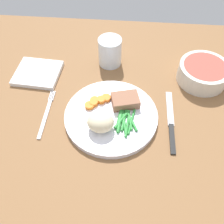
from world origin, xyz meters
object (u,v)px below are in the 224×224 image
fork (47,114)px  water_glass (111,53)px  meat_portion (126,101)px  knife (172,122)px  napkin (39,73)px  salad_bowl (204,72)px  dinner_plate (112,116)px

fork → water_glass: bearing=55.8°
meat_portion → knife: 13.73cm
fork → napkin: 16.42cm
salad_bowl → meat_portion: bearing=-150.6°
fork → salad_bowl: 47.56cm
dinner_plate → water_glass: bearing=95.8°
napkin → dinner_plate: bearing=-31.3°
dinner_plate → fork: bearing=-179.2°
knife → fork: bearing=175.6°
dinner_plate → salad_bowl: 31.36cm
dinner_plate → fork: (-17.94, -0.26, -0.60)cm
meat_portion → water_glass: (-5.68, 18.41, 0.93)cm
salad_bowl → napkin: salad_bowl is taller
knife → water_glass: bearing=124.8°
fork → water_glass: water_glass is taller
salad_bowl → napkin: size_ratio=1.10×
meat_portion → dinner_plate: bearing=-130.6°
water_glass → salad_bowl: bearing=-10.8°
dinner_plate → meat_portion: 5.64cm
knife → salad_bowl: bearing=55.1°
dinner_plate → meat_portion: (3.40, 3.96, 2.13)cm
meat_portion → napkin: size_ratio=0.54×
salad_bowl → fork: bearing=-158.8°
water_glass → salad_bowl: 29.13cm
dinner_plate → water_glass: (-2.29, 22.37, 3.06)cm
fork → salad_bowl: bearing=21.6°
fork → napkin: (-6.43, 15.10, 0.46)cm
salad_bowl → dinner_plate: bearing=-147.3°
meat_portion → fork: bearing=-168.8°
water_glass → knife: bearing=-50.8°
salad_bowl → knife: bearing=-120.6°
dinner_plate → napkin: dinner_plate is taller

